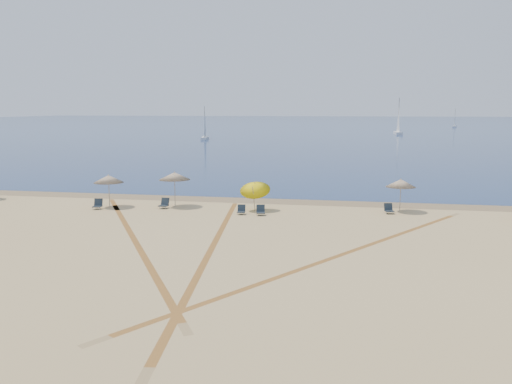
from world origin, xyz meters
TOP-DOWN VIEW (x-y plane):
  - ground at (0.00, 0.00)m, footprint 160.00×160.00m
  - ocean at (0.00, 225.00)m, footprint 500.00×500.00m
  - wet_sand at (0.00, 24.00)m, footprint 500.00×500.00m
  - umbrella_1 at (-10.94, 19.21)m, footprint 2.22×2.22m
  - umbrella_2 at (-6.21, 20.31)m, footprint 2.32×2.32m
  - umbrella_3 at (-0.02, 19.68)m, footprint 2.17×2.19m
  - umbrella_4 at (10.17, 21.33)m, footprint 2.11×2.11m
  - chair_2 at (-11.40, 18.26)m, footprint 0.71×0.80m
  - chair_3 at (-6.74, 19.42)m, footprint 0.69×0.79m
  - chair_4 at (-0.70, 18.21)m, footprint 0.60×0.68m
  - chair_5 at (0.67, 18.15)m, footprint 0.70×0.78m
  - chair_6 at (9.36, 20.38)m, footprint 0.73×0.80m
  - sailboat_0 at (41.40, 193.97)m, footprint 2.09×4.73m
  - sailboat_1 at (17.50, 135.66)m, footprint 2.14×6.67m
  - sailboat_2 at (-27.60, 103.67)m, footprint 1.99×5.18m
  - tire_tracks at (0.27, 9.41)m, footprint 50.86×41.01m

SIDE VIEW (x-z plane):
  - ground at x=0.00m, z-range 0.00..0.00m
  - tire_tracks at x=0.27m, z-range 0.00..0.00m
  - wet_sand at x=0.00m, z-range 0.00..0.00m
  - ocean at x=0.00m, z-range 0.01..0.01m
  - chair_4 at x=-0.70m, z-range -0.04..0.61m
  - chair_5 at x=0.67m, z-range -0.04..0.65m
  - chair_6 at x=9.36m, z-range -0.04..0.65m
  - chair_2 at x=-11.40m, z-range -0.04..0.69m
  - chair_3 at x=-6.74m, z-range -0.04..0.70m
  - umbrella_3 at x=-0.02m, z-range 0.49..2.94m
  - umbrella_4 at x=10.17m, z-range 0.84..3.20m
  - sailboat_0 at x=41.40m, z-range -1.35..5.48m
  - umbrella_1 at x=-10.94m, z-range 0.87..3.30m
  - sailboat_2 at x=-27.60m, z-range -1.48..6.04m
  - umbrella_2 at x=-6.21m, z-range 0.97..3.58m
  - sailboat_1 at x=17.50m, z-range -1.93..7.85m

